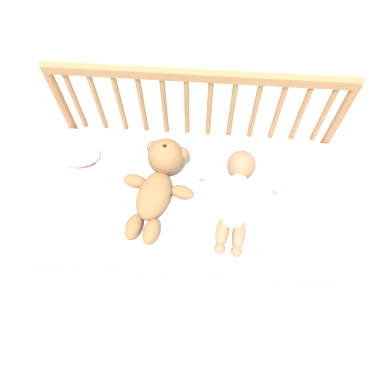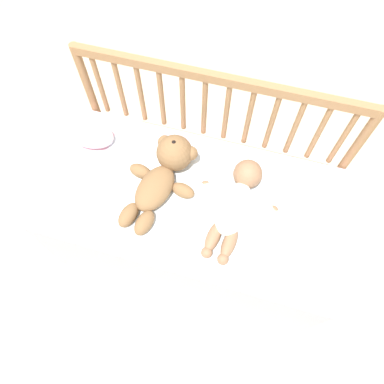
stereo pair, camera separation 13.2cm
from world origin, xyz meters
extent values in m
plane|color=#C6B293|center=(0.00, 0.00, 0.00)|extent=(12.00, 12.00, 0.00)
cube|color=#EDB7C6|center=(0.00, 0.00, 0.23)|extent=(1.18, 0.62, 0.47)
cylinder|color=#997047|center=(-0.57, 0.33, 0.40)|extent=(0.04, 0.04, 0.81)
cylinder|color=#997047|center=(0.57, 0.33, 0.40)|extent=(0.04, 0.04, 0.81)
cube|color=#997047|center=(0.00, 0.33, 0.79)|extent=(1.15, 0.03, 0.04)
cylinder|color=#997047|center=(-0.51, 0.33, 0.62)|extent=(0.02, 0.02, 0.31)
cylinder|color=#997047|center=(-0.42, 0.33, 0.62)|extent=(0.02, 0.02, 0.31)
cylinder|color=#997047|center=(-0.32, 0.33, 0.62)|extent=(0.02, 0.02, 0.31)
cylinder|color=#997047|center=(-0.23, 0.33, 0.62)|extent=(0.02, 0.02, 0.31)
cylinder|color=#997047|center=(-0.14, 0.33, 0.62)|extent=(0.02, 0.02, 0.31)
cylinder|color=#997047|center=(-0.05, 0.33, 0.62)|extent=(0.02, 0.02, 0.31)
cylinder|color=#997047|center=(0.05, 0.33, 0.62)|extent=(0.02, 0.02, 0.31)
cylinder|color=#997047|center=(0.14, 0.33, 0.62)|extent=(0.02, 0.02, 0.31)
cylinder|color=#997047|center=(0.23, 0.33, 0.62)|extent=(0.02, 0.02, 0.31)
cylinder|color=#997047|center=(0.32, 0.33, 0.62)|extent=(0.02, 0.02, 0.31)
cylinder|color=#997047|center=(0.42, 0.33, 0.62)|extent=(0.02, 0.02, 0.31)
cylinder|color=#997047|center=(0.51, 0.33, 0.62)|extent=(0.02, 0.02, 0.31)
cube|color=white|center=(0.02, -0.02, 0.47)|extent=(0.87, 0.55, 0.01)
ellipsoid|color=olive|center=(-0.15, -0.02, 0.51)|extent=(0.17, 0.24, 0.09)
sphere|color=olive|center=(-0.12, 0.14, 0.54)|extent=(0.15, 0.15, 0.15)
sphere|color=tan|center=(-0.12, 0.14, 0.58)|extent=(0.06, 0.06, 0.06)
sphere|color=black|center=(-0.12, 0.14, 0.61)|extent=(0.02, 0.02, 0.02)
sphere|color=olive|center=(-0.17, 0.18, 0.54)|extent=(0.06, 0.06, 0.06)
sphere|color=olive|center=(-0.05, 0.15, 0.54)|extent=(0.06, 0.06, 0.06)
ellipsoid|color=olive|center=(-0.24, 0.04, 0.49)|extent=(0.11, 0.07, 0.06)
ellipsoid|color=olive|center=(-0.04, 0.01, 0.49)|extent=(0.11, 0.07, 0.06)
ellipsoid|color=olive|center=(-0.21, -0.16, 0.50)|extent=(0.08, 0.12, 0.06)
ellipsoid|color=olive|center=(-0.14, -0.17, 0.50)|extent=(0.08, 0.12, 0.06)
ellipsoid|color=white|center=(0.17, -0.02, 0.51)|extent=(0.15, 0.25, 0.09)
sphere|color=#936B4C|center=(0.19, 0.13, 0.52)|extent=(0.12, 0.12, 0.12)
ellipsoid|color=white|center=(0.08, 0.05, 0.49)|extent=(0.14, 0.06, 0.05)
ellipsoid|color=white|center=(0.28, 0.02, 0.49)|extent=(0.14, 0.06, 0.05)
sphere|color=#936B4C|center=(0.04, 0.06, 0.49)|extent=(0.04, 0.04, 0.04)
sphere|color=#936B4C|center=(0.32, 0.02, 0.49)|extent=(0.04, 0.04, 0.04)
ellipsoid|color=#936B4C|center=(0.12, -0.15, 0.49)|extent=(0.07, 0.14, 0.05)
ellipsoid|color=#936B4C|center=(0.19, -0.16, 0.49)|extent=(0.07, 0.14, 0.05)
sphere|color=#936B4C|center=(0.12, -0.21, 0.49)|extent=(0.04, 0.04, 0.04)
sphere|color=#936B4C|center=(0.18, -0.22, 0.49)|extent=(0.04, 0.04, 0.04)
ellipsoid|color=silver|center=(-0.51, 0.16, 0.50)|extent=(0.20, 0.13, 0.06)
camera|label=1|loc=(0.05, -0.64, 1.69)|focal=32.00mm
camera|label=2|loc=(0.18, -0.61, 1.69)|focal=32.00mm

